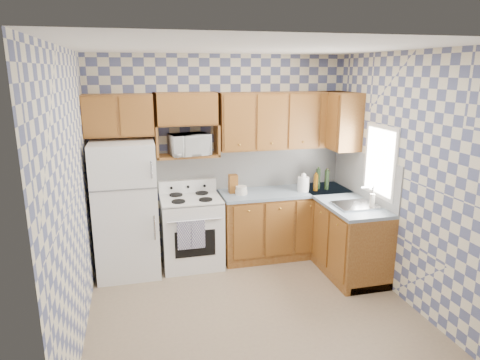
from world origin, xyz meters
name	(u,v)px	position (x,y,z in m)	size (l,w,h in m)	color
floor	(252,310)	(0.00, 0.00, 0.00)	(3.40, 3.40, 0.00)	#806A54
back_wall	(221,158)	(0.00, 1.60, 1.35)	(3.40, 0.02, 2.70)	slate
right_wall	(403,179)	(1.70, 0.00, 1.35)	(0.02, 3.20, 2.70)	slate
backsplash_back	(250,167)	(0.40, 1.59, 1.20)	(2.60, 0.01, 0.56)	silver
backsplash_right	(364,175)	(1.69, 0.80, 1.20)	(0.01, 1.60, 0.56)	silver
refrigerator	(126,209)	(-1.27, 1.25, 0.84)	(0.75, 0.70, 1.68)	white
stove_body	(192,232)	(-0.47, 1.28, 0.45)	(0.76, 0.65, 0.90)	white
cooktop	(191,199)	(-0.47, 1.28, 0.91)	(0.76, 0.65, 0.03)	silver
backguard	(188,186)	(-0.47, 1.55, 1.00)	(0.76, 0.08, 0.17)	white
dish_towel_left	(184,235)	(-0.60, 0.93, 0.55)	(0.17, 0.03, 0.36)	navy
dish_towel_right	(198,234)	(-0.44, 0.93, 0.55)	(0.17, 0.03, 0.36)	navy
base_cabinets_back	(285,224)	(0.82, 1.30, 0.44)	(1.75, 0.60, 0.88)	brown
base_cabinets_right	(340,233)	(1.40, 0.80, 0.44)	(0.60, 1.60, 0.88)	brown
countertop_back	(286,192)	(0.82, 1.30, 0.90)	(1.77, 0.63, 0.04)	gray
countertop_right	(341,199)	(1.40, 0.80, 0.90)	(0.63, 1.60, 0.04)	gray
upper_cabinets_back	(284,120)	(0.82, 1.44, 1.85)	(1.75, 0.33, 0.74)	brown
upper_cabinets_fridge	(118,115)	(-1.29, 1.44, 1.97)	(0.82, 0.33, 0.50)	brown
upper_cabinets_right	(339,120)	(1.53, 1.25, 1.85)	(0.33, 0.70, 0.74)	brown
microwave_shelf	(188,156)	(-0.47, 1.44, 1.44)	(0.80, 0.33, 0.03)	brown
microwave	(189,145)	(-0.45, 1.39, 1.58)	(0.49, 0.33, 0.27)	white
sink	(355,206)	(1.40, 0.45, 0.93)	(0.48, 0.40, 0.03)	#B7B7BC
window	(380,161)	(1.69, 0.45, 1.45)	(0.02, 0.66, 0.86)	silver
bottle_0	(318,179)	(1.28, 1.27, 1.06)	(0.06, 0.06, 0.28)	black
bottle_1	(327,180)	(1.38, 1.21, 1.05)	(0.06, 0.06, 0.26)	black
bottle_2	(327,179)	(1.43, 1.31, 1.04)	(0.06, 0.06, 0.24)	#533107
bottle_3	(316,183)	(1.21, 1.19, 1.03)	(0.06, 0.06, 0.22)	#533107
knife_block	(233,184)	(0.11, 1.36, 1.04)	(0.11, 0.11, 0.25)	brown
electric_kettle	(303,184)	(1.04, 1.21, 1.02)	(0.15, 0.15, 0.19)	white
food_containers	(241,190)	(0.20, 1.27, 0.97)	(0.16, 0.16, 0.11)	beige
soap_bottle	(372,201)	(1.55, 0.34, 1.01)	(0.06, 0.06, 0.17)	beige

